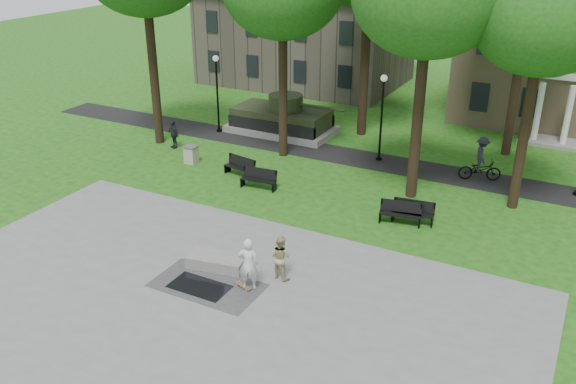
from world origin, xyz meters
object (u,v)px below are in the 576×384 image
Objects in this scene: friend_watching at (281,257)px; trash_bin at (191,154)px; park_bench_0 at (240,166)px; cyclist at (481,163)px; skateboarder at (248,264)px; concrete_block at (217,261)px.

friend_watching reaches higher than trash_bin.
friend_watching is at bearing -38.83° from park_bench_0.
cyclist reaches higher than trash_bin.
cyclist is at bearing -96.75° from friend_watching.
skateboarder reaches higher than park_bench_0.
friend_watching is at bearing 140.48° from cyclist.
cyclist is at bearing 62.21° from concrete_block.
skateboarder is at bearing 139.63° from cyclist.
concrete_block is 15.03m from cyclist.
cyclist is 15.11m from trash_bin.
trash_bin reaches higher than concrete_block.
park_bench_0 is 3.31m from trash_bin.
friend_watching is 10.05m from park_bench_0.
friend_watching is 0.74× the size of cyclist.
concrete_block is 1.19× the size of park_bench_0.
trash_bin is at bearing 88.69° from cyclist.
concrete_block is at bearing -43.87° from skateboarder.
friend_watching is (2.51, 0.47, 0.62)m from concrete_block.
skateboarder is 1.08× the size of park_bench_0.
concrete_block is at bearing -52.98° from park_bench_0.
cyclist is at bearing 36.00° from park_bench_0.
skateboarder is 12.92m from trash_bin.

